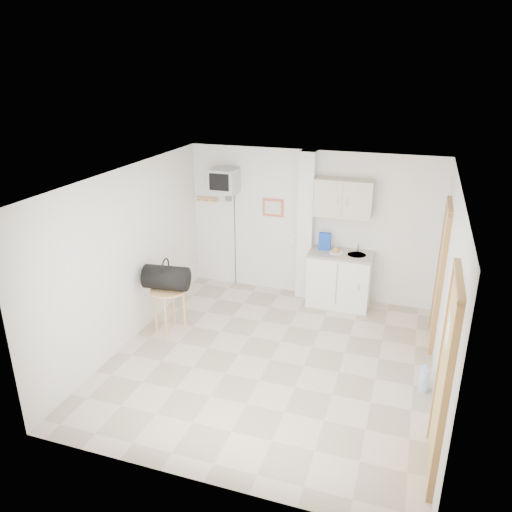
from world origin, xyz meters
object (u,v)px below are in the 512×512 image
(crt_television, at_px, (224,182))
(duffel_bag, at_px, (166,277))
(water_bottle, at_px, (424,379))
(round_table, at_px, (169,297))

(crt_television, bearing_deg, duffel_bag, -97.32)
(duffel_bag, height_order, water_bottle, duffel_bag)
(crt_television, bearing_deg, water_bottle, -31.36)
(crt_television, distance_m, duffel_bag, 2.06)
(round_table, distance_m, water_bottle, 3.67)
(crt_television, height_order, water_bottle, crt_television)
(water_bottle, bearing_deg, crt_television, 148.64)
(round_table, height_order, duffel_bag, duffel_bag)
(crt_television, relative_size, duffel_bag, 3.17)
(duffel_bag, bearing_deg, crt_television, 76.28)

